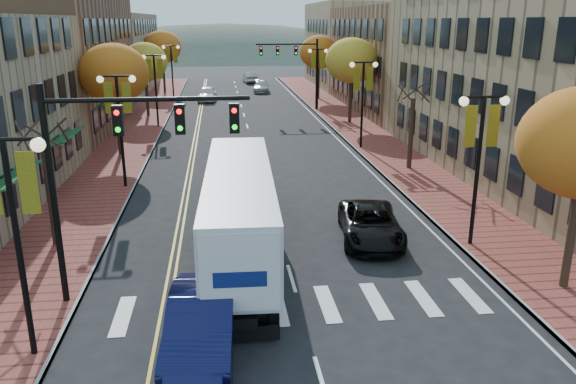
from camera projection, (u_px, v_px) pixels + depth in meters
name	position (u px, v px, depth m)	size (l,w,h in m)	color
ground	(309.00, 339.00, 16.02)	(200.00, 200.00, 0.00)	black
sidewalk_left	(138.00, 131.00, 45.80)	(4.00, 85.00, 0.15)	brown
sidewalk_right	(353.00, 126.00, 47.89)	(4.00, 85.00, 0.15)	brown
building_left_mid	(40.00, 61.00, 46.60)	(12.00, 24.00, 11.00)	brown
building_left_far	(100.00, 53.00, 70.54)	(12.00, 26.00, 9.50)	#9E8966
building_right_mid	(425.00, 59.00, 56.56)	(15.00, 24.00, 10.00)	brown
building_right_far	(369.00, 45.00, 77.29)	(15.00, 20.00, 11.00)	#9E8966
tree_left_a	(50.00, 193.00, 21.91)	(0.28, 0.28, 4.20)	#382619
tree_left_b	(114.00, 73.00, 36.16)	(4.48, 4.48, 7.21)	#382619
tree_left_c	(145.00, 62.00, 51.46)	(4.16, 4.16, 6.69)	#382619
tree_left_d	(162.00, 47.00, 68.38)	(4.61, 4.61, 7.42)	#382619
tree_right_b	(411.00, 134.00, 33.49)	(0.28, 0.28, 4.20)	#382619
tree_right_c	(351.00, 61.00, 47.74)	(4.48, 4.48, 7.21)	#382619
tree_right_d	(319.00, 52.00, 62.97)	(4.35, 4.35, 7.00)	#382619
lamp_left_a	(12.00, 207.00, 13.89)	(1.96, 0.36, 6.05)	black
lamp_left_b	(119.00, 110.00, 29.08)	(1.96, 0.36, 6.05)	black
lamp_left_c	(155.00, 76.00, 46.16)	(1.96, 0.36, 6.05)	black
lamp_left_d	(172.00, 61.00, 63.24)	(1.96, 0.36, 6.05)	black
lamp_right_a	(480.00, 142.00, 21.33)	(1.96, 0.36, 6.05)	black
lamp_right_b	(363.00, 88.00, 38.41)	(1.96, 0.36, 6.05)	black
lamp_right_c	(318.00, 67.00, 55.49)	(1.96, 0.36, 6.05)	black
traffic_mast_near	(115.00, 153.00, 16.79)	(6.10, 0.35, 7.00)	black
traffic_mast_far	(298.00, 61.00, 55.07)	(6.10, 0.34, 7.00)	black
semi_truck	(239.00, 200.00, 21.57)	(2.81, 14.44, 3.59)	black
navy_sedan	(202.00, 324.00, 15.24)	(1.76, 5.06, 1.67)	#0D1036
black_suv	(371.00, 224.00, 23.09)	(2.36, 5.12, 1.42)	black
car_far_white	(207.00, 94.00, 63.07)	(1.92, 4.78, 1.63)	silver
car_far_silver	(261.00, 87.00, 70.84)	(1.92, 4.72, 1.37)	#A4A4AB
car_far_oncoming	(250.00, 77.00, 81.50)	(1.64, 4.71, 1.55)	#A8A9B0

